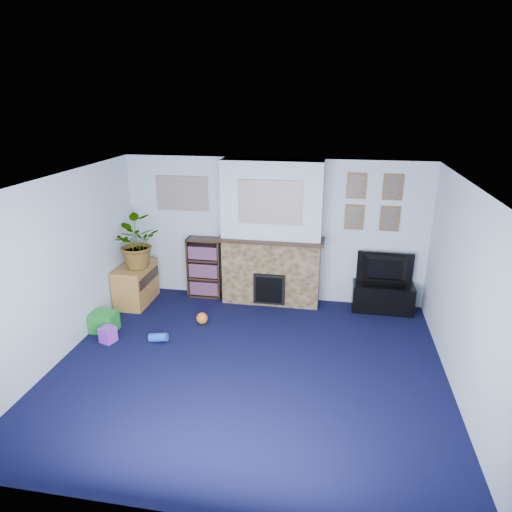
% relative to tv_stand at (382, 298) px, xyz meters
% --- Properties ---
extents(floor, '(5.00, 4.50, 0.01)m').
position_rel_tv_stand_xyz_m(floor, '(-1.84, -2.03, -0.23)').
color(floor, black).
rests_on(floor, ground).
extents(ceiling, '(5.00, 4.50, 0.01)m').
position_rel_tv_stand_xyz_m(ceiling, '(-1.84, -2.03, 2.17)').
color(ceiling, white).
rests_on(ceiling, wall_back).
extents(wall_back, '(5.00, 0.04, 2.40)m').
position_rel_tv_stand_xyz_m(wall_back, '(-1.84, 0.22, 0.97)').
color(wall_back, silver).
rests_on(wall_back, ground).
extents(wall_front, '(5.00, 0.04, 2.40)m').
position_rel_tv_stand_xyz_m(wall_front, '(-1.84, -4.28, 0.97)').
color(wall_front, silver).
rests_on(wall_front, ground).
extents(wall_left, '(0.04, 4.50, 2.40)m').
position_rel_tv_stand_xyz_m(wall_left, '(-4.34, -2.03, 0.97)').
color(wall_left, silver).
rests_on(wall_left, ground).
extents(wall_right, '(0.04, 4.50, 2.40)m').
position_rel_tv_stand_xyz_m(wall_right, '(0.66, -2.03, 0.97)').
color(wall_right, silver).
rests_on(wall_right, ground).
extents(chimney_breast, '(1.72, 0.50, 2.40)m').
position_rel_tv_stand_xyz_m(chimney_breast, '(-1.84, 0.02, 0.96)').
color(chimney_breast, brown).
rests_on(chimney_breast, ground).
extents(collage_main, '(1.00, 0.03, 0.68)m').
position_rel_tv_stand_xyz_m(collage_main, '(-1.84, -0.19, 1.55)').
color(collage_main, gray).
rests_on(collage_main, chimney_breast).
extents(collage_left, '(0.90, 0.03, 0.58)m').
position_rel_tv_stand_xyz_m(collage_left, '(-3.39, 0.21, 1.55)').
color(collage_left, gray).
rests_on(collage_left, wall_back).
extents(portrait_tl, '(0.30, 0.03, 0.40)m').
position_rel_tv_stand_xyz_m(portrait_tl, '(-0.54, 0.20, 1.77)').
color(portrait_tl, brown).
rests_on(portrait_tl, wall_back).
extents(portrait_tr, '(0.30, 0.03, 0.40)m').
position_rel_tv_stand_xyz_m(portrait_tr, '(0.01, 0.20, 1.77)').
color(portrait_tr, brown).
rests_on(portrait_tr, wall_back).
extents(portrait_bl, '(0.30, 0.03, 0.40)m').
position_rel_tv_stand_xyz_m(portrait_bl, '(-0.54, 0.20, 1.27)').
color(portrait_bl, brown).
rests_on(portrait_bl, wall_back).
extents(portrait_br, '(0.30, 0.03, 0.40)m').
position_rel_tv_stand_xyz_m(portrait_br, '(0.01, 0.20, 1.27)').
color(portrait_br, brown).
rests_on(portrait_br, wall_back).
extents(tv_stand, '(0.97, 0.41, 0.46)m').
position_rel_tv_stand_xyz_m(tv_stand, '(0.00, 0.00, 0.00)').
color(tv_stand, black).
rests_on(tv_stand, ground).
extents(television, '(0.89, 0.14, 0.51)m').
position_rel_tv_stand_xyz_m(television, '(-0.00, 0.02, 0.49)').
color(television, black).
rests_on(television, tv_stand).
extents(bookshelf, '(0.58, 0.28, 1.05)m').
position_rel_tv_stand_xyz_m(bookshelf, '(-3.00, 0.08, 0.28)').
color(bookshelf, black).
rests_on(bookshelf, ground).
extents(sideboard, '(0.47, 0.85, 0.66)m').
position_rel_tv_stand_xyz_m(sideboard, '(-4.08, -0.40, 0.12)').
color(sideboard, '#A57335').
rests_on(sideboard, ground).
extents(potted_plant, '(0.96, 0.92, 0.84)m').
position_rel_tv_stand_xyz_m(potted_plant, '(-4.03, -0.45, 0.85)').
color(potted_plant, '#26661E').
rests_on(potted_plant, sideboard).
extents(mantel_clock, '(0.10, 0.06, 0.14)m').
position_rel_tv_stand_xyz_m(mantel_clock, '(-1.90, -0.03, 1.00)').
color(mantel_clock, gold).
rests_on(mantel_clock, chimney_breast).
extents(mantel_candle, '(0.05, 0.05, 0.16)m').
position_rel_tv_stand_xyz_m(mantel_candle, '(-1.50, -0.03, 1.01)').
color(mantel_candle, '#B2BFC6').
rests_on(mantel_candle, chimney_breast).
extents(mantel_teddy, '(0.12, 0.12, 0.12)m').
position_rel_tv_stand_xyz_m(mantel_teddy, '(-2.47, -0.03, 0.99)').
color(mantel_teddy, gray).
rests_on(mantel_teddy, chimney_breast).
extents(mantel_can, '(0.07, 0.07, 0.13)m').
position_rel_tv_stand_xyz_m(mantel_can, '(-1.09, -0.03, 0.99)').
color(mantel_can, purple).
rests_on(mantel_can, chimney_breast).
extents(green_crate, '(0.37, 0.29, 0.29)m').
position_rel_tv_stand_xyz_m(green_crate, '(-4.14, -1.43, -0.08)').
color(green_crate, '#198C26').
rests_on(green_crate, ground).
extents(toy_ball, '(0.18, 0.18, 0.18)m').
position_rel_tv_stand_xyz_m(toy_ball, '(-2.77, -0.96, -0.14)').
color(toy_ball, orange).
rests_on(toy_ball, ground).
extents(toy_block, '(0.24, 0.24, 0.23)m').
position_rel_tv_stand_xyz_m(toy_block, '(-3.93, -1.72, -0.12)').
color(toy_block, purple).
rests_on(toy_block, ground).
extents(toy_tube, '(0.28, 0.12, 0.16)m').
position_rel_tv_stand_xyz_m(toy_tube, '(-3.23, -1.60, -0.15)').
color(toy_tube, blue).
rests_on(toy_tube, ground).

